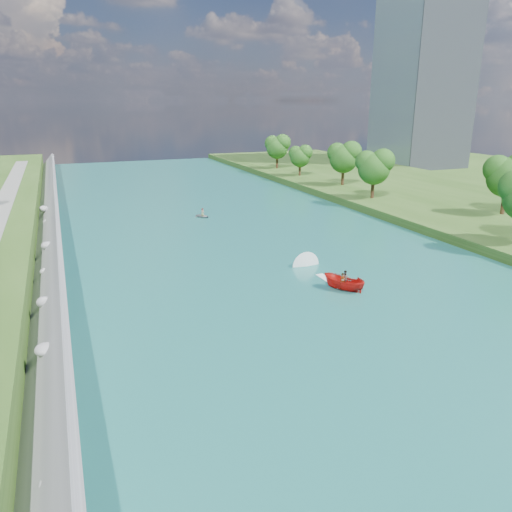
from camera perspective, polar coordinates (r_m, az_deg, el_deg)
name	(u,v)px	position (r m, az deg, el deg)	size (l,w,h in m)	color
ground	(355,327)	(46.77, 11.19, -7.99)	(260.00, 260.00, 0.00)	#2D5119
river_water	(269,263)	(63.19, 1.46, -0.83)	(55.00, 240.00, 0.10)	#1A655A
riprap_bank	(47,278)	(57.38, -22.73, -2.28)	(3.85, 236.00, 4.05)	slate
office_tower	(424,65)	(168.30, 18.65, 19.97)	(22.00, 22.00, 60.00)	gray
trees_east	(479,187)	(84.02, 24.13, 7.18)	(20.34, 144.12, 11.84)	#1E5316
motorboat	(338,280)	(55.69, 9.40, -2.69)	(4.14, 19.21, 2.11)	red
raft	(203,215)	(88.59, -6.12, 4.66)	(3.18, 3.49, 1.60)	gray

